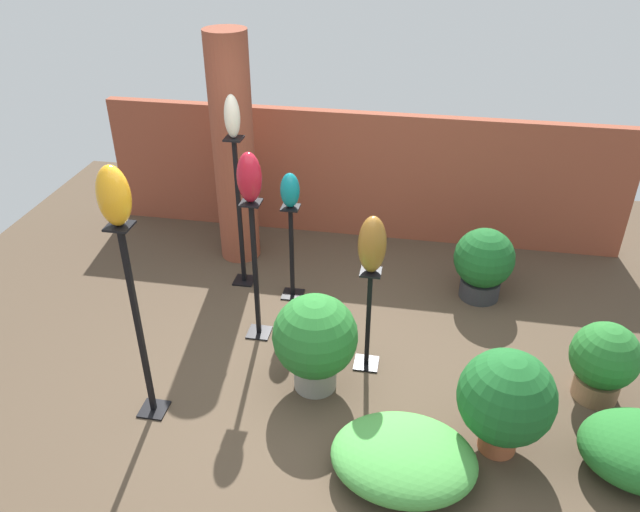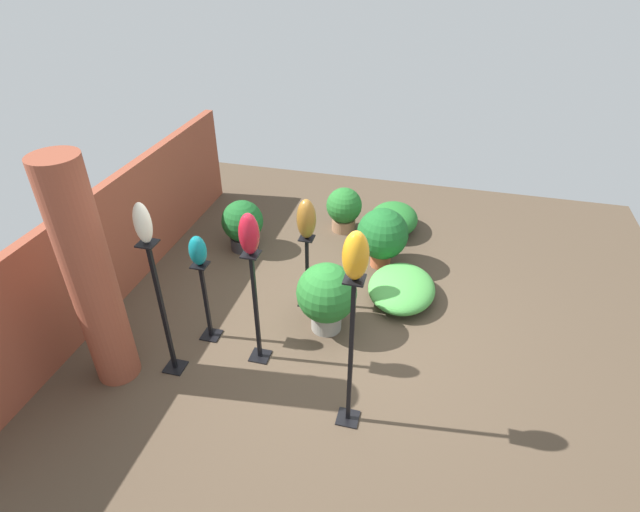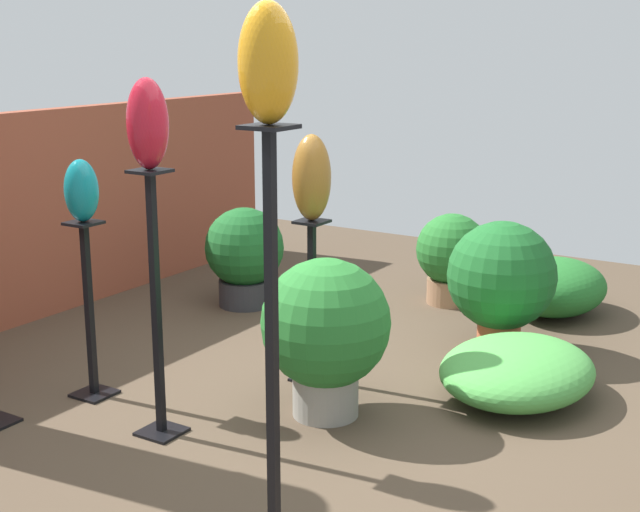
# 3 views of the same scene
# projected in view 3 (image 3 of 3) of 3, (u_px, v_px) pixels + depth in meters

# --- Properties ---
(ground_plane) EXTENTS (8.00, 8.00, 0.00)m
(ground_plane) POSITION_uv_depth(u_px,v_px,m) (330.00, 414.00, 4.57)
(ground_plane) COLOR #4C3D2D
(pedestal_ruby) EXTENTS (0.20, 0.20, 1.30)m
(pedestal_ruby) POSITION_uv_depth(u_px,v_px,m) (157.00, 317.00, 4.20)
(pedestal_ruby) COLOR black
(pedestal_ruby) RESTS_ON ground
(pedestal_bronze) EXTENTS (0.20, 0.20, 0.92)m
(pedestal_bronze) POSITION_uv_depth(u_px,v_px,m) (312.00, 309.00, 4.93)
(pedestal_bronze) COLOR black
(pedestal_bronze) RESTS_ON ground
(pedestal_teal) EXTENTS (0.20, 0.20, 0.96)m
(pedestal_teal) POSITION_uv_depth(u_px,v_px,m) (90.00, 319.00, 4.71)
(pedestal_teal) COLOR black
(pedestal_teal) RESTS_ON ground
(pedestal_amber) EXTENTS (0.20, 0.20, 1.60)m
(pedestal_amber) POSITION_uv_depth(u_px,v_px,m) (272.00, 365.00, 3.18)
(pedestal_amber) COLOR black
(pedestal_amber) RESTS_ON ground
(art_vase_ruby) EXTENTS (0.20, 0.19, 0.41)m
(art_vase_ruby) POSITION_uv_depth(u_px,v_px,m) (148.00, 124.00, 3.99)
(art_vase_ruby) COLOR maroon
(art_vase_ruby) RESTS_ON pedestal_ruby
(art_vase_bronze) EXTENTS (0.21, 0.21, 0.47)m
(art_vase_bronze) POSITION_uv_depth(u_px,v_px,m) (312.00, 178.00, 4.76)
(art_vase_bronze) COLOR brown
(art_vase_bronze) RESTS_ON pedestal_bronze
(art_vase_teal) EXTENTS (0.17, 0.18, 0.32)m
(art_vase_teal) POSITION_uv_depth(u_px,v_px,m) (81.00, 191.00, 4.54)
(art_vase_teal) COLOR #0F727A
(art_vase_teal) RESTS_ON pedestal_teal
(art_vase_amber) EXTENTS (0.21, 0.20, 0.40)m
(art_vase_amber) POSITION_uv_depth(u_px,v_px,m) (268.00, 63.00, 2.93)
(art_vase_amber) COLOR orange
(art_vase_amber) RESTS_ON pedestal_amber
(potted_plant_mid_left) EXTENTS (0.66, 0.66, 0.82)m
(potted_plant_mid_left) POSITION_uv_depth(u_px,v_px,m) (326.00, 329.00, 4.45)
(potted_plant_mid_left) COLOR gray
(potted_plant_mid_left) RESTS_ON ground
(potted_plant_mid_right) EXTENTS (0.66, 0.66, 0.81)m
(potted_plant_mid_right) POSITION_uv_depth(u_px,v_px,m) (501.00, 278.00, 5.38)
(potted_plant_mid_right) COLOR #B25B38
(potted_plant_mid_right) RESTS_ON ground
(potted_plant_front_left) EXTENTS (0.52, 0.52, 0.66)m
(potted_plant_front_left) POSITION_uv_depth(u_px,v_px,m) (452.00, 255.00, 6.39)
(potted_plant_front_left) COLOR #936B4C
(potted_plant_front_left) RESTS_ON ground
(potted_plant_back_center) EXTENTS (0.56, 0.56, 0.71)m
(potted_plant_back_center) POSITION_uv_depth(u_px,v_px,m) (244.00, 253.00, 6.33)
(potted_plant_back_center) COLOR #2D2D33
(potted_plant_back_center) RESTS_ON ground
(foliage_bed_east) EXTENTS (0.85, 0.70, 0.39)m
(foliage_bed_east) POSITION_uv_depth(u_px,v_px,m) (554.00, 287.00, 6.19)
(foliage_bed_east) COLOR #236B28
(foliage_bed_east) RESTS_ON ground
(foliage_bed_west) EXTENTS (0.98, 0.79, 0.30)m
(foliage_bed_west) POSITION_uv_depth(u_px,v_px,m) (517.00, 370.00, 4.75)
(foliage_bed_west) COLOR #479942
(foliage_bed_west) RESTS_ON ground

